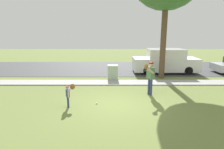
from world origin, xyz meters
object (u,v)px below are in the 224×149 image
object	(u,v)px
person_adult	(149,75)
utility_cabinet	(112,72)
person_child	(69,92)
parked_van_white	(164,62)
baseball	(96,103)

from	to	relation	value
person_adult	utility_cabinet	distance (m)	3.78
person_child	parked_van_white	distance (m)	9.25
utility_cabinet	parked_van_white	xyz separation A→B (m)	(4.15, 2.21, 0.40)
parked_van_white	person_adult	bearing A→B (deg)	67.37
person_child	baseball	bearing A→B (deg)	-9.21
person_child	parked_van_white	world-z (taller)	parked_van_white
person_adult	person_child	bearing A→B (deg)	-0.79
person_child	utility_cabinet	world-z (taller)	utility_cabinet
parked_van_white	utility_cabinet	bearing A→B (deg)	28.01
utility_cabinet	parked_van_white	distance (m)	4.72
baseball	utility_cabinet	distance (m)	4.58
baseball	person_child	bearing A→B (deg)	-166.06
person_child	baseball	distance (m)	1.34
person_child	baseball	world-z (taller)	person_child
person_adult	baseball	xyz separation A→B (m)	(-2.64, -1.27, -1.04)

